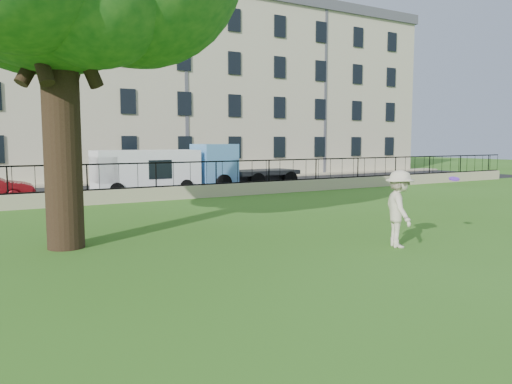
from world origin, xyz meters
TOP-DOWN VIEW (x-y plane):
  - ground at (0.00, 0.00)m, footprint 120.00×120.00m
  - retaining_wall at (0.00, 12.00)m, footprint 50.00×0.40m
  - iron_railing at (0.00, 12.00)m, footprint 50.00×0.05m
  - street at (0.00, 16.70)m, footprint 60.00×9.00m
  - sidewalk at (0.00, 21.90)m, footprint 60.00×1.40m
  - building_row at (0.00, 27.57)m, footprint 56.40×10.40m
  - man at (1.94, -0.62)m, footprint 1.23×1.46m
  - frisbee at (3.59, -0.94)m, footprint 0.27×0.28m
  - white_van at (0.66, 15.36)m, footprint 5.26×2.07m
  - blue_truck at (6.50, 15.40)m, footprint 6.06×2.39m

SIDE VIEW (x-z plane):
  - ground at x=0.00m, z-range 0.00..0.00m
  - street at x=0.00m, z-range 0.00..0.01m
  - sidewalk at x=0.00m, z-range 0.00..0.12m
  - retaining_wall at x=0.00m, z-range 0.00..0.60m
  - man at x=1.94m, z-range 0.00..1.96m
  - white_van at x=0.66m, z-range 0.00..2.21m
  - iron_railing at x=0.00m, z-range 0.59..1.72m
  - blue_truck at x=6.50m, z-range 0.00..2.50m
  - frisbee at x=3.59m, z-range 1.64..1.76m
  - building_row at x=0.00m, z-range 0.02..13.82m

